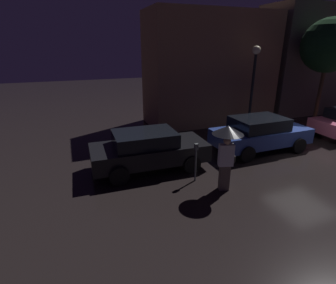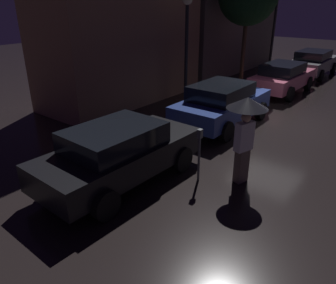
% 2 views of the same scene
% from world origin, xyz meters
% --- Properties ---
extents(ground_plane, '(60.00, 60.00, 0.00)m').
position_xyz_m(ground_plane, '(0.00, 0.00, 0.00)').
color(ground_plane, black).
extents(building_facade_left, '(7.46, 3.00, 6.20)m').
position_xyz_m(building_facade_left, '(-1.33, 6.50, 3.10)').
color(building_facade_left, '#8C664C').
rests_on(building_facade_left, ground).
extents(building_facade_right, '(9.36, 3.00, 6.78)m').
position_xyz_m(building_facade_right, '(7.49, 6.50, 3.39)').
color(building_facade_right, '#564C47').
rests_on(building_facade_right, ground).
extents(parked_car_black, '(4.32, 2.00, 1.47)m').
position_xyz_m(parked_car_black, '(-6.73, 1.27, 0.78)').
color(parked_car_black, black).
rests_on(parked_car_black, ground).
extents(parked_car_blue, '(4.30, 2.04, 1.50)m').
position_xyz_m(parked_car_blue, '(-1.59, 1.36, 0.79)').
color(parked_car_blue, navy).
rests_on(parked_car_blue, ground).
extents(pedestrian_with_umbrella, '(0.95, 0.95, 2.16)m').
position_xyz_m(pedestrian_with_umbrella, '(-4.91, -1.08, 1.61)').
color(pedestrian_with_umbrella, '#66564C').
rests_on(pedestrian_with_umbrella, ground).
extents(parking_meter, '(0.12, 0.10, 1.37)m').
position_xyz_m(parking_meter, '(-5.52, -0.23, 0.84)').
color(parking_meter, '#4C5154').
rests_on(parking_meter, ground).
extents(street_lamp_near, '(0.42, 0.42, 4.39)m').
position_xyz_m(street_lamp_near, '(-0.27, 3.89, 3.04)').
color(street_lamp_near, black).
rests_on(street_lamp_near, ground).
extents(street_tree, '(2.83, 2.83, 5.80)m').
position_xyz_m(street_tree, '(3.96, 3.37, 4.37)').
color(street_tree, '#473323').
rests_on(street_tree, ground).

